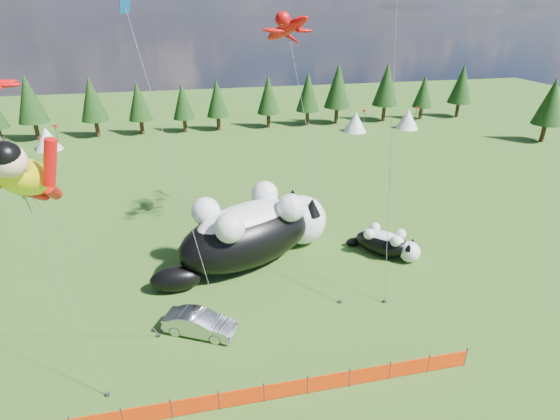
% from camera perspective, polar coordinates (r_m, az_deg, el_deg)
% --- Properties ---
extents(ground, '(160.00, 160.00, 0.00)m').
position_cam_1_polar(ground, '(23.33, -6.05, -18.57)').
color(ground, '#153609').
rests_on(ground, ground).
extents(safety_fence, '(22.06, 0.06, 1.10)m').
position_cam_1_polar(safety_fence, '(20.89, -5.04, -23.16)').
color(safety_fence, '#262626').
rests_on(safety_fence, ground).
extents(tree_line, '(90.00, 4.00, 8.00)m').
position_cam_1_polar(tree_line, '(63.07, -11.29, 13.57)').
color(tree_line, black).
rests_on(tree_line, ground).
extents(festival_tents, '(50.00, 3.20, 2.80)m').
position_cam_1_polar(festival_tents, '(60.02, -0.18, 10.93)').
color(festival_tents, white).
rests_on(festival_tents, ground).
extents(cat_large, '(12.74, 8.62, 4.89)m').
position_cam_1_polar(cat_large, '(29.66, -3.27, -2.55)').
color(cat_large, black).
rests_on(cat_large, ground).
extents(cat_small, '(4.36, 4.27, 1.96)m').
position_cam_1_polar(cat_small, '(31.72, 13.74, -4.19)').
color(cat_small, black).
rests_on(cat_small, ground).
extents(car, '(4.11, 3.01, 1.29)m').
position_cam_1_polar(car, '(24.52, -10.46, -14.34)').
color(car, '#B8B8BD').
rests_on(car, ground).
extents(superhero_kite, '(6.00, 4.86, 12.65)m').
position_cam_1_polar(superhero_kite, '(19.27, -30.20, 3.73)').
color(superhero_kite, yellow).
rests_on(superhero_kite, ground).
extents(gecko_kite, '(5.36, 13.28, 17.60)m').
position_cam_1_polar(gecko_kite, '(30.59, 0.90, 22.60)').
color(gecko_kite, red).
rests_on(gecko_kite, ground).
extents(diamond_kite_a, '(3.81, 5.52, 17.15)m').
position_cam_1_polar(diamond_kite_a, '(23.65, -18.71, 21.19)').
color(diamond_kite_a, blue).
rests_on(diamond_kite_a, ground).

